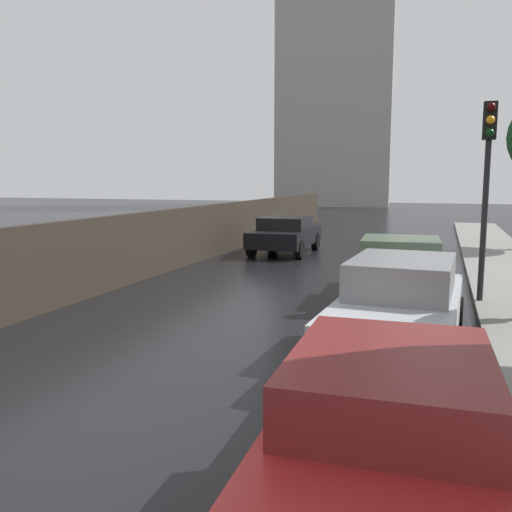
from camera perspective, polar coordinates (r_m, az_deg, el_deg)
name	(u,v)px	position (r m, az deg, el deg)	size (l,w,h in m)	color
ground	(83,452)	(6.01, -17.51, -18.82)	(120.00, 120.00, 0.00)	black
car_green_mid_road	(400,267)	(12.58, 14.73, -1.13)	(2.10, 3.91, 1.41)	slate
car_red_far_ahead	(391,425)	(4.69, 13.86, -16.65)	(1.82, 4.11, 1.41)	maroon
car_black_behind_camera	(285,234)	(19.89, 3.06, 2.31)	(1.94, 3.90, 1.32)	black
car_silver_far_lane	(400,306)	(8.64, 14.78, -5.04)	(1.95, 4.57, 1.49)	#B2B5BA
traffic_light	(487,164)	(12.26, 22.93, 8.81)	(0.26, 0.39, 4.08)	black
distant_tower	(337,24)	(58.51, 8.45, 22.79)	(11.45, 8.21, 40.01)	#9E9993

